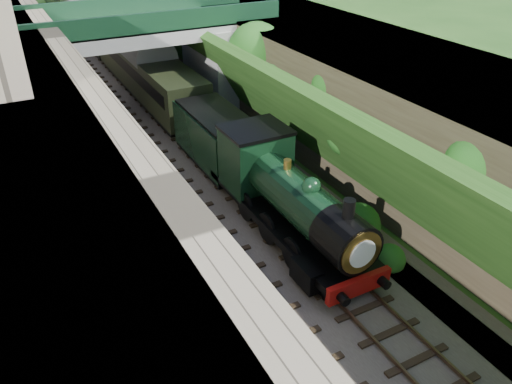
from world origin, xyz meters
TOP-DOWN VIEW (x-y plane):
  - ground at (0.00, 0.00)m, footprint 160.00×160.00m
  - trackbed at (0.00, 20.00)m, footprint 10.00×90.00m
  - retaining_wall at (-5.50, 20.00)m, footprint 1.00×90.00m
  - street_plateau_right at (9.50, 20.00)m, footprint 8.00×90.00m
  - embankment_slope at (5.13, 15.68)m, footprint 4.49×90.00m
  - track_left at (-2.00, 20.00)m, footprint 2.50×90.00m
  - track_right at (1.20, 20.00)m, footprint 2.50×90.00m
  - road_bridge at (0.94, 24.00)m, footprint 16.00×6.40m
  - tree at (5.91, 19.12)m, footprint 3.60×3.80m
  - locomotive at (1.20, 7.41)m, footprint 3.10×10.22m
  - tender at (1.20, 14.78)m, footprint 2.70×6.00m
  - coach_front at (1.20, 27.38)m, footprint 2.90×18.00m
  - coach_middle at (1.20, 46.18)m, footprint 2.90×18.00m

SIDE VIEW (x-z plane):
  - ground at x=0.00m, z-range 0.00..0.00m
  - trackbed at x=0.00m, z-range 0.00..0.20m
  - track_left at x=-2.00m, z-range 0.15..0.35m
  - track_right at x=1.20m, z-range 0.15..0.35m
  - tender at x=1.20m, z-range 0.09..3.14m
  - locomotive at x=1.20m, z-range -0.02..3.81m
  - coach_front at x=1.20m, z-range 0.20..3.90m
  - coach_middle at x=1.20m, z-range 0.20..3.90m
  - embankment_slope at x=5.13m, z-range -0.21..6.15m
  - street_plateau_right at x=9.50m, z-range 0.00..6.25m
  - retaining_wall at x=-5.50m, z-range 0.00..7.00m
  - road_bridge at x=0.94m, z-range 0.45..7.70m
  - tree at x=5.91m, z-range 1.35..7.95m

